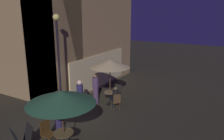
{
  "coord_description": "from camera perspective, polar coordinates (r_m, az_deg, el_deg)",
  "views": [
    {
      "loc": [
        -6.62,
        -6.59,
        4.81
      ],
      "look_at": [
        2.22,
        -1.52,
        2.16
      ],
      "focal_mm": 34.98,
      "sensor_mm": 36.0,
      "label": 1
    }
  ],
  "objects": [
    {
      "name": "cafe_chair_2",
      "position": [
        11.15,
        1.11,
        -8.02
      ],
      "size": [
        0.55,
        0.55,
        0.9
      ],
      "rotation": [
        0.0,
        0.0,
        0.93
      ],
      "color": "#4E3822",
      "rests_on": "ground"
    },
    {
      "name": "cafe_chair_0",
      "position": [
        8.72,
        -16.64,
        -15.07
      ],
      "size": [
        0.44,
        0.44,
        0.99
      ],
      "rotation": [
        0.0,
        0.0,
        -1.59
      ],
      "color": "#503315",
      "rests_on": "ground"
    },
    {
      "name": "cafe_table_1",
      "position": [
        11.84,
        -0.53,
        -6.77
      ],
      "size": [
        0.66,
        0.66,
        0.73
      ],
      "color": "black",
      "rests_on": "ground"
    },
    {
      "name": "ground_plane",
      "position": [
        10.51,
        -13.69,
        -13.13
      ],
      "size": [
        60.0,
        60.0,
        0.0
      ],
      "primitive_type": "plane",
      "color": "#302D21"
    },
    {
      "name": "patron_standing_3",
      "position": [
        9.48,
        -13.91,
        -10.41
      ],
      "size": [
        0.38,
        0.38,
        1.76
      ],
      "rotation": [
        0.0,
        0.0,
        5.78
      ],
      "color": "#2C254D",
      "rests_on": "ground"
    },
    {
      "name": "menu_sandwich_board",
      "position": [
        8.75,
        -22.38,
        -16.36
      ],
      "size": [
        0.8,
        0.73,
        0.92
      ],
      "rotation": [
        0.0,
        0.0,
        -0.34
      ],
      "color": "black",
      "rests_on": "ground"
    },
    {
      "name": "cafe_table_0",
      "position": [
        8.21,
        -12.5,
        -16.98
      ],
      "size": [
        0.71,
        0.71,
        0.79
      ],
      "color": "black",
      "rests_on": "ground"
    },
    {
      "name": "patron_seated_0",
      "position": [
        11.21,
        0.8,
        -6.97
      ],
      "size": [
        0.46,
        0.5,
        1.25
      ],
      "rotation": [
        0.0,
        0.0,
        0.93
      ],
      "color": "black",
      "rests_on": "ground"
    },
    {
      "name": "patio_umbrella_1",
      "position": [
        11.32,
        -0.55,
        1.65
      ],
      "size": [
        2.11,
        2.11,
        2.49
      ],
      "color": "black",
      "rests_on": "ground"
    },
    {
      "name": "cafe_building",
      "position": [
        14.25,
        -13.64,
        11.28
      ],
      "size": [
        8.45,
        7.41,
        8.2
      ],
      "color": "#A07D53",
      "rests_on": "ground"
    },
    {
      "name": "patron_standing_1",
      "position": [
        11.96,
        -4.28,
        -4.85
      ],
      "size": [
        0.35,
        0.35,
        1.68
      ],
      "rotation": [
        0.0,
        0.0,
        5.22
      ],
      "color": "#523B5D",
      "rests_on": "ground"
    },
    {
      "name": "cafe_chair_3",
      "position": [
        12.48,
        1.47,
        -5.47
      ],
      "size": [
        0.44,
        0.44,
        0.9
      ],
      "rotation": [
        0.0,
        0.0,
        3.11
      ],
      "color": "black",
      "rests_on": "ground"
    },
    {
      "name": "street_lamp_near_corner",
      "position": [
        9.97,
        -13.86,
        4.41
      ],
      "size": [
        0.29,
        0.29,
        4.8
      ],
      "color": "black",
      "rests_on": "ground"
    },
    {
      "name": "patron_standing_2",
      "position": [
        10.84,
        -8.35,
        -6.9
      ],
      "size": [
        0.31,
        0.31,
        1.7
      ],
      "rotation": [
        0.0,
        0.0,
        1.52
      ],
      "color": "#202943",
      "rests_on": "ground"
    },
    {
      "name": "patio_umbrella_0",
      "position": [
        7.53,
        -13.14,
        -6.95
      ],
      "size": [
        2.36,
        2.36,
        2.33
      ],
      "color": "black",
      "rests_on": "ground"
    }
  ]
}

